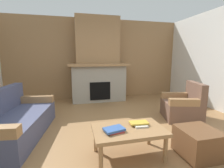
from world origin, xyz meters
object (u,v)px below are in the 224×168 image
ottoman (198,142)px  fireplace (98,65)px  coffee_table (129,132)px  couch (14,121)px  armchair (183,106)px

ottoman → fireplace: bearing=105.3°
coffee_table → ottoman: 1.02m
couch → coffee_table: size_ratio=1.90×
coffee_table → fireplace: bearing=89.1°
coffee_table → ottoman: bearing=-11.9°
fireplace → armchair: (1.67, -2.11, -0.87)m
fireplace → ottoman: size_ratio=5.19×
couch → ottoman: (2.78, -1.24, -0.09)m
armchair → coffee_table: armchair is taller
fireplace → couch: (-1.84, -2.17, -0.88)m
fireplace → armchair: fireplace is taller
couch → coffee_table: bearing=-29.9°
couch → ottoman: couch is taller
armchair → ottoman: 1.50m
fireplace → ottoman: (0.94, -3.41, -0.96)m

